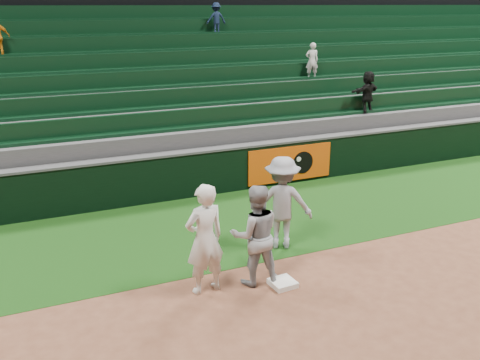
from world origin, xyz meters
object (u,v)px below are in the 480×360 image
(first_baseman, at_px, (205,239))
(base_coach, at_px, (282,203))
(baserunner, at_px, (255,235))
(first_base, at_px, (283,283))

(first_baseman, height_order, base_coach, first_baseman)
(baserunner, bearing_deg, base_coach, -122.59)
(first_base, height_order, first_baseman, first_baseman)
(first_base, height_order, baserunner, baserunner)
(first_base, relative_size, first_baseman, 0.21)
(first_base, bearing_deg, base_coach, 63.32)
(first_base, relative_size, base_coach, 0.22)
(base_coach, bearing_deg, baserunner, 70.13)
(first_baseman, bearing_deg, baserunner, 165.91)
(first_baseman, bearing_deg, first_base, 154.14)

